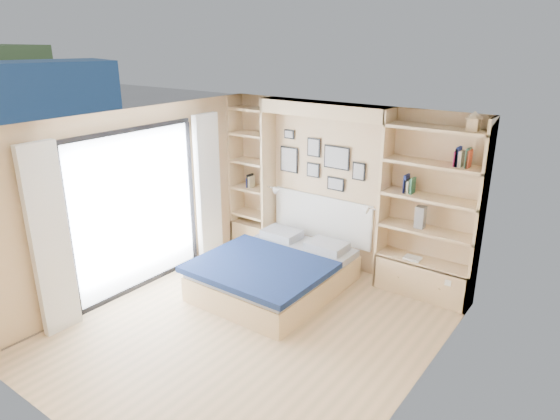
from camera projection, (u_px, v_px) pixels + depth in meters
The scene contains 9 objects.
ground at pixel (250, 330), 6.05m from camera, with size 4.50×4.50×0.00m, color tan.
room_shell at pixel (296, 207), 7.07m from camera, with size 4.50×4.50×4.50m.
bed at pixel (276, 271), 6.96m from camera, with size 1.72×2.27×1.07m.
photo_gallery at pixel (319, 161), 7.47m from camera, with size 1.48×0.02×0.82m.
reading_lamps at pixel (319, 199), 7.38m from camera, with size 1.92×0.12×0.15m.
shelf_decor at pixel (417, 173), 6.43m from camera, with size 3.56×0.23×2.03m.
deck at pixel (78, 257), 8.06m from camera, with size 3.20×4.00×0.05m, color #685B4D.
deck_chair at pixel (70, 235), 8.01m from camera, with size 0.68×0.86×0.76m.
shipping_container at pixel (11, 105), 15.85m from camera, with size 2.52×6.29×2.62m, color navy.
Camera 1 is at (3.39, -4.00, 3.38)m, focal length 32.00 mm.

